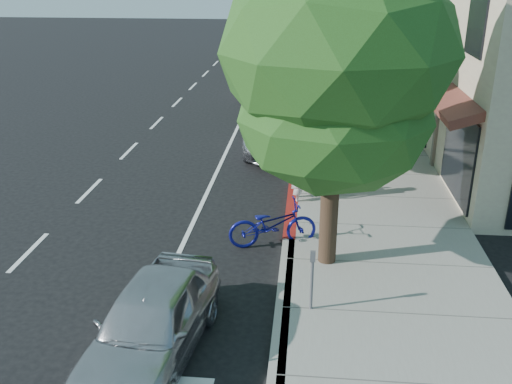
# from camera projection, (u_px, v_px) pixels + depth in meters

# --- Properties ---
(ground) EXTENTS (120.00, 120.00, 0.00)m
(ground) POSITION_uv_depth(u_px,v_px,m) (290.00, 227.00, 14.97)
(ground) COLOR black
(ground) RESTS_ON ground
(sidewalk) EXTENTS (4.60, 56.00, 0.15)m
(sidewalk) POSITION_uv_depth(u_px,v_px,m) (358.00, 140.00, 22.13)
(sidewalk) COLOR gray
(sidewalk) RESTS_ON ground
(curb) EXTENTS (0.30, 56.00, 0.15)m
(curb) POSITION_uv_depth(u_px,v_px,m) (298.00, 138.00, 22.33)
(curb) COLOR #9E998E
(curb) RESTS_ON ground
(curb_red_segment) EXTENTS (0.32, 4.00, 0.15)m
(curb_red_segment) POSITION_uv_depth(u_px,v_px,m) (292.00, 209.00, 15.86)
(curb_red_segment) COLOR maroon
(curb_red_segment) RESTS_ON ground
(storefront_building) EXTENTS (10.00, 36.00, 7.00)m
(storefront_building) POSITION_uv_depth(u_px,v_px,m) (491.00, 25.00, 29.45)
(storefront_building) COLOR beige
(storefront_building) RESTS_ON ground
(street_tree_0) EXTENTS (4.81, 4.81, 7.69)m
(street_tree_0) POSITION_uv_depth(u_px,v_px,m) (337.00, 56.00, 11.28)
(street_tree_0) COLOR black
(street_tree_0) RESTS_ON ground
(street_tree_1) EXTENTS (4.30, 4.30, 6.94)m
(street_tree_1) POSITION_uv_depth(u_px,v_px,m) (329.00, 42.00, 16.99)
(street_tree_1) COLOR black
(street_tree_1) RESTS_ON ground
(street_tree_2) EXTENTS (4.55, 4.55, 6.77)m
(street_tree_2) POSITION_uv_depth(u_px,v_px,m) (325.00, 27.00, 22.60)
(street_tree_2) COLOR black
(street_tree_2) RESTS_ON ground
(street_tree_3) EXTENTS (4.98, 4.98, 7.61)m
(street_tree_3) POSITION_uv_depth(u_px,v_px,m) (324.00, 3.00, 27.94)
(street_tree_3) COLOR black
(street_tree_3) RESTS_ON ground
(street_tree_5) EXTENTS (5.06, 5.06, 6.89)m
(street_tree_5) POSITION_uv_depth(u_px,v_px,m) (321.00, 1.00, 39.24)
(street_tree_5) COLOR black
(street_tree_5) RESTS_ON ground
(cyclist) EXTENTS (0.47, 0.71, 1.91)m
(cyclist) POSITION_uv_depth(u_px,v_px,m) (300.00, 172.00, 16.08)
(cyclist) COLOR silver
(cyclist) RESTS_ON ground
(bicycle) EXTENTS (2.28, 1.30, 1.13)m
(bicycle) POSITION_uv_depth(u_px,v_px,m) (273.00, 224.00, 13.79)
(bicycle) COLOR navy
(bicycle) RESTS_ON ground
(silver_suv) EXTENTS (3.24, 6.27, 1.69)m
(silver_suv) POSITION_uv_depth(u_px,v_px,m) (283.00, 125.00, 21.15)
(silver_suv) COLOR #B8B7BC
(silver_suv) RESTS_ON ground
(dark_sedan) EXTENTS (1.84, 4.18, 1.33)m
(dark_sedan) POSITION_uv_depth(u_px,v_px,m) (292.00, 90.00, 27.85)
(dark_sedan) COLOR black
(dark_sedan) RESTS_ON ground
(white_pickup) EXTENTS (2.53, 5.48, 1.55)m
(white_pickup) POSITION_uv_depth(u_px,v_px,m) (261.00, 79.00, 29.92)
(white_pickup) COLOR silver
(white_pickup) RESTS_ON ground
(dark_suv_far) EXTENTS (2.32, 5.51, 1.86)m
(dark_suv_far) POSITION_uv_depth(u_px,v_px,m) (286.00, 50.00, 39.15)
(dark_suv_far) COLOR black
(dark_suv_far) RESTS_ON ground
(near_car_a) EXTENTS (2.08, 4.22, 1.38)m
(near_car_a) POSITION_uv_depth(u_px,v_px,m) (151.00, 322.00, 9.82)
(near_car_a) COLOR #B5B5BA
(near_car_a) RESTS_ON ground
(pedestrian) EXTENTS (0.94, 0.86, 1.56)m
(pedestrian) POSITION_uv_depth(u_px,v_px,m) (338.00, 131.00, 20.13)
(pedestrian) COLOR black
(pedestrian) RESTS_ON sidewalk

